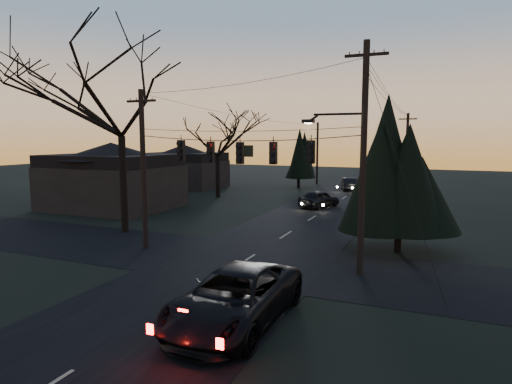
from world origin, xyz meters
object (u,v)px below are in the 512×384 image
at_px(utility_pole_far_r, 405,196).
at_px(suv_near, 235,298).
at_px(sedan_oncoming_a, 319,199).
at_px(sedan_oncoming_b, 349,184).
at_px(bare_tree_left, 120,96).
at_px(evergreen_right, 401,172).
at_px(utility_pole_far_l, 317,184).
at_px(utility_pole_left, 146,248).
at_px(utility_pole_right, 360,274).

distance_m(utility_pole_far_r, suv_near, 34.82).
relative_size(sedan_oncoming_a, sedan_oncoming_b, 1.01).
bearing_deg(bare_tree_left, evergreen_right, 6.19).
height_order(utility_pole_far_l, bare_tree_left, bare_tree_left).
xyz_separation_m(bare_tree_left, sedan_oncoming_b, (8.95, 27.73, -7.81)).
relative_size(utility_pole_far_r, utility_pole_far_l, 1.06).
height_order(utility_pole_left, utility_pole_far_r, same).
bearing_deg(utility_pole_far_r, bare_tree_left, -121.19).
bearing_deg(sedan_oncoming_b, evergreen_right, 90.07).
height_order(utility_pole_right, bare_tree_left, bare_tree_left).
distance_m(utility_pole_far_l, evergreen_right, 34.15).
relative_size(utility_pole_far_l, bare_tree_left, 0.66).
bearing_deg(sedan_oncoming_b, utility_pole_right, 85.58).
bearing_deg(suv_near, utility_pole_left, 142.79).
xyz_separation_m(utility_pole_far_r, utility_pole_far_l, (-11.50, 8.00, 0.00)).
bearing_deg(bare_tree_left, suv_near, -37.54).
distance_m(utility_pole_far_l, sedan_oncoming_b, 7.57).
relative_size(suv_near, sedan_oncoming_a, 1.42).
xyz_separation_m(utility_pole_left, utility_pole_far_l, (0.00, 36.00, 0.00)).
height_order(utility_pole_far_r, suv_near, utility_pole_far_r).
bearing_deg(sedan_oncoming_a, utility_pole_right, 129.69).
bearing_deg(utility_pole_far_r, suv_near, -94.75).
bearing_deg(suv_near, utility_pole_right, 67.32).
height_order(utility_pole_far_l, sedan_oncoming_b, utility_pole_far_l).
bearing_deg(utility_pole_right, bare_tree_left, 169.56).
relative_size(utility_pole_far_r, sedan_oncoming_a, 1.94).
distance_m(utility_pole_right, evergreen_right, 6.37).
height_order(utility_pole_far_r, utility_pole_far_l, utility_pole_far_r).
xyz_separation_m(utility_pole_right, utility_pole_far_r, (0.00, 28.00, 0.00)).
xyz_separation_m(evergreen_right, sedan_oncoming_b, (-7.51, 25.95, -3.53)).
relative_size(suv_near, sedan_oncoming_b, 1.44).
bearing_deg(utility_pole_far_r, utility_pole_far_l, 145.18).
bearing_deg(utility_pole_right, utility_pole_far_r, 90.00).
bearing_deg(utility_pole_far_r, sedan_oncoming_a, -120.20).
xyz_separation_m(utility_pole_left, utility_pole_far_r, (11.50, 28.00, 0.00)).
bearing_deg(sedan_oncoming_a, suv_near, 117.69).
bearing_deg(utility_pole_left, sedan_oncoming_a, 73.16).
xyz_separation_m(utility_pole_left, sedan_oncoming_b, (5.20, 30.54, 0.71)).
bearing_deg(bare_tree_left, sedan_oncoming_a, 58.07).
bearing_deg(evergreen_right, bare_tree_left, -173.81).
bearing_deg(utility_pole_far_l, evergreen_right, -67.96).
height_order(utility_pole_far_l, sedan_oncoming_a, utility_pole_far_l).
distance_m(suv_near, sedan_oncoming_a, 24.11).
bearing_deg(utility_pole_far_r, evergreen_right, -87.03).
height_order(sedan_oncoming_a, sedan_oncoming_b, sedan_oncoming_a).
distance_m(utility_pole_right, utility_pole_left, 11.50).
distance_m(bare_tree_left, evergreen_right, 17.10).
distance_m(utility_pole_right, utility_pole_far_r, 28.00).
relative_size(utility_pole_far_r, bare_tree_left, 0.70).
height_order(evergreen_right, sedan_oncoming_b, evergreen_right).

